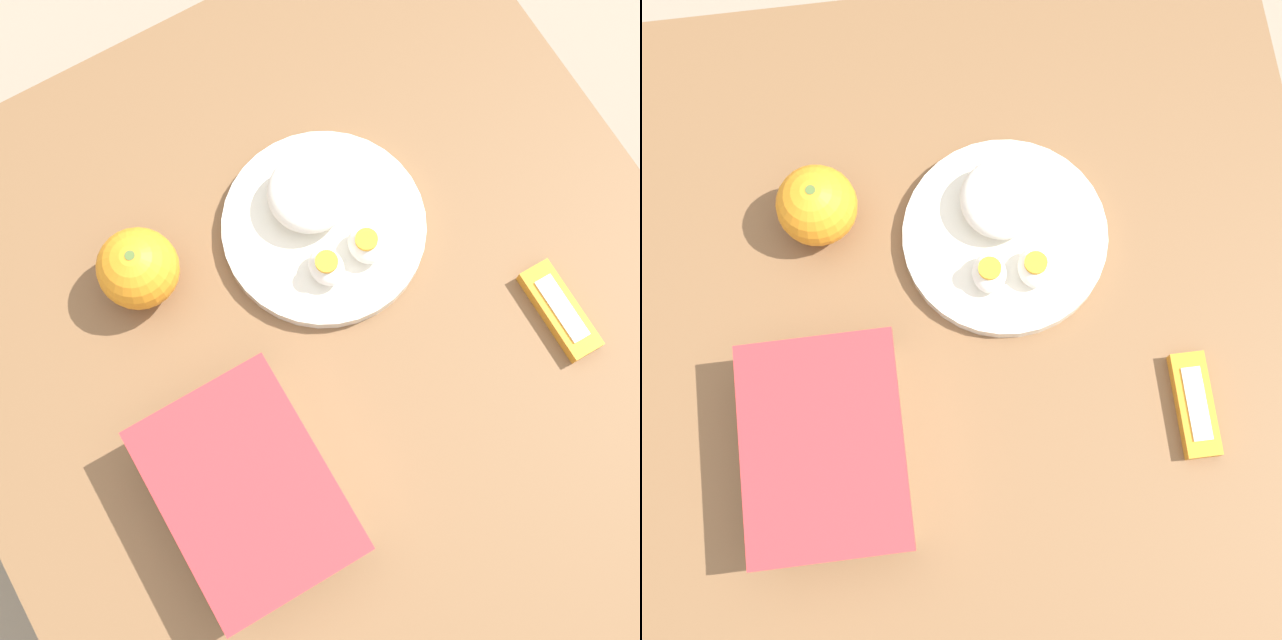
# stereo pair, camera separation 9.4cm
# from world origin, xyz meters

# --- Properties ---
(ground_plane) EXTENTS (10.00, 10.00, 0.00)m
(ground_plane) POSITION_xyz_m (0.00, 0.00, 0.00)
(ground_plane) COLOR gray
(table) EXTENTS (0.91, 0.82, 0.72)m
(table) POSITION_xyz_m (0.00, 0.00, 0.62)
(table) COLOR brown
(table) RESTS_ON ground_plane
(food_container) EXTENTS (0.22, 0.16, 0.07)m
(food_container) POSITION_xyz_m (-0.08, 0.16, 0.75)
(food_container) COLOR white
(food_container) RESTS_ON table
(orange_fruit) EXTENTS (0.09, 0.09, 0.09)m
(orange_fruit) POSITION_xyz_m (0.18, 0.14, 0.76)
(orange_fruit) COLOR orange
(orange_fruit) RESTS_ON table
(rice_plate) EXTENTS (0.23, 0.23, 0.07)m
(rice_plate) POSITION_xyz_m (0.14, -0.06, 0.74)
(rice_plate) COLOR silver
(rice_plate) RESTS_ON table
(candy_bar) EXTENTS (0.11, 0.04, 0.02)m
(candy_bar) POSITION_xyz_m (-0.08, -0.23, 0.73)
(candy_bar) COLOR orange
(candy_bar) RESTS_ON table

